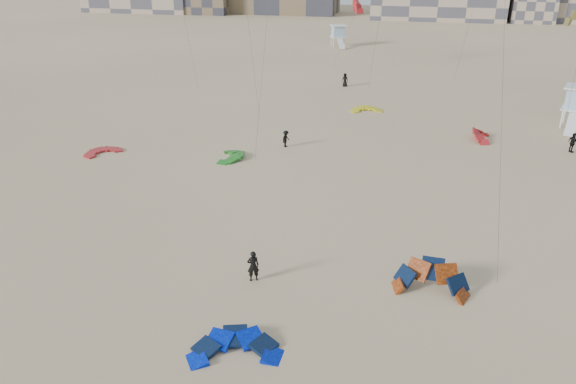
# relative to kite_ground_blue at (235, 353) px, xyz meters

# --- Properties ---
(ground) EXTENTS (320.00, 320.00, 0.00)m
(ground) POSITION_rel_kite_ground_blue_xyz_m (1.34, 2.68, 0.00)
(ground) COLOR beige
(ground) RESTS_ON ground
(kite_ground_blue) EXTENTS (4.97, 5.12, 2.01)m
(kite_ground_blue) POSITION_rel_kite_ground_blue_xyz_m (0.00, 0.00, 0.00)
(kite_ground_blue) COLOR #002DE2
(kite_ground_blue) RESTS_ON ground
(kite_ground_orange) EXTENTS (4.41, 4.32, 4.09)m
(kite_ground_orange) POSITION_rel_kite_ground_blue_xyz_m (8.81, 7.08, 0.00)
(kite_ground_orange) COLOR #D05314
(kite_ground_orange) RESTS_ON ground
(kite_ground_red) EXTENTS (4.48, 4.45, 0.59)m
(kite_ground_red) POSITION_rel_kite_ground_blue_xyz_m (-19.78, 23.25, 0.00)
(kite_ground_red) COLOR red
(kite_ground_red) RESTS_ON ground
(kite_ground_green) EXTENTS (3.89, 3.68, 1.32)m
(kite_ground_green) POSITION_rel_kite_ground_blue_xyz_m (-8.20, 24.59, 0.00)
(kite_ground_green) COLOR #1F8F24
(kite_ground_green) RESTS_ON ground
(kite_ground_red_far) EXTENTS (3.46, 3.32, 3.00)m
(kite_ground_red_far) POSITION_rel_kite_ground_blue_xyz_m (13.84, 34.55, 0.00)
(kite_ground_red_far) COLOR red
(kite_ground_red_far) RESTS_ON ground
(kite_ground_yellow) EXTENTS (4.15, 4.29, 1.14)m
(kite_ground_yellow) POSITION_rel_kite_ground_blue_xyz_m (2.11, 42.38, 0.00)
(kite_ground_yellow) COLOR gold
(kite_ground_yellow) RESTS_ON ground
(kitesurfer_main) EXTENTS (0.79, 0.68, 1.84)m
(kitesurfer_main) POSITION_rel_kite_ground_blue_xyz_m (-0.83, 6.06, 0.92)
(kitesurfer_main) COLOR black
(kitesurfer_main) RESTS_ON ground
(kitesurfer_c) EXTENTS (0.88, 1.15, 1.57)m
(kitesurfer_c) POSITION_rel_kite_ground_blue_xyz_m (-4.05, 28.48, 0.78)
(kitesurfer_c) COLOR black
(kitesurfer_c) RESTS_ON ground
(kitesurfer_d) EXTENTS (0.87, 1.15, 1.81)m
(kitesurfer_d) POSITION_rel_kite_ground_blue_xyz_m (21.44, 32.62, 0.91)
(kitesurfer_d) COLOR black
(kitesurfer_d) RESTS_ON ground
(kitesurfer_e) EXTENTS (0.93, 0.69, 1.74)m
(kitesurfer_e) POSITION_rel_kite_ground_blue_xyz_m (-1.77, 53.74, 0.87)
(kitesurfer_e) COLOR black
(kitesurfer_e) RESTS_ON ground
(kite_fly_red) EXTENTS (4.90, 7.38, 9.26)m
(kite_fly_red) POSITION_rel_kite_ground_blue_xyz_m (-1.82, 65.91, 8.79)
(kite_fly_red) COLOR red
(kite_fly_red) RESTS_ON ground
(lifeguard_tower_far) EXTENTS (3.47, 5.65, 3.81)m
(lifeguard_tower_far) POSITION_rel_kite_ground_blue_xyz_m (-7.02, 84.97, 1.89)
(lifeguard_tower_far) COLOR white
(lifeguard_tower_far) RESTS_ON ground
(condo_fill_right) EXTENTS (10.00, 10.00, 10.00)m
(condo_fill_right) POSITION_rel_kite_ground_blue_xyz_m (33.34, 130.68, 5.00)
(condo_fill_right) COLOR tan
(condo_fill_right) RESTS_ON ground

